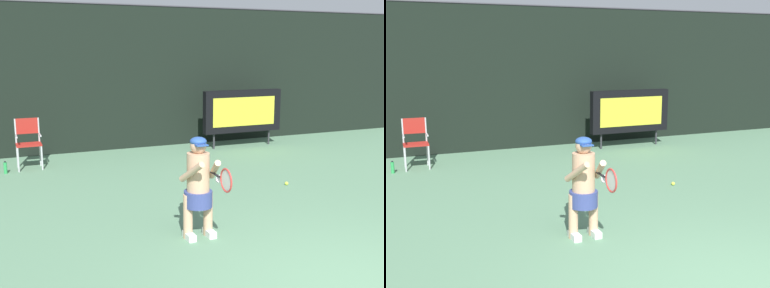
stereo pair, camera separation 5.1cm
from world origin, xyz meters
The scene contains 7 objects.
backdrop_screen centered at (0.00, 8.50, 1.81)m, with size 18.00×0.12×3.66m.
scoreboard centered at (2.50, 7.52, 0.95)m, with size 2.20×0.21×1.50m.
umpire_chair centered at (-2.89, 7.23, 0.62)m, with size 0.52×0.44×1.08m.
water_bottle centered at (-3.39, 6.93, 0.12)m, with size 0.07×0.07×0.27m.
tennis_player centered at (-1.02, 2.28, 0.75)m, with size 0.53×0.60×1.40m.
tennis_racket centered at (-0.88, 1.77, 0.93)m, with size 0.03×0.60×0.31m.
tennis_ball_loose centered at (1.53, 3.95, 0.03)m, with size 0.07×0.07×0.07m.
Camera 1 is at (-3.47, -3.36, 2.54)m, focal length 44.21 mm.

